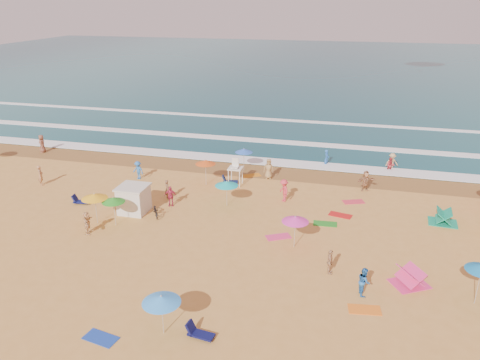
# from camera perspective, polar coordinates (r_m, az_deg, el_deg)

# --- Properties ---
(ground) EXTENTS (220.00, 220.00, 0.00)m
(ground) POSITION_cam_1_polar(r_m,az_deg,el_deg) (34.16, -6.20, -5.58)
(ground) COLOR gold
(ground) RESTS_ON ground
(ocean) EXTENTS (220.00, 140.00, 0.18)m
(ocean) POSITION_cam_1_polar(r_m,az_deg,el_deg) (113.99, 8.80, 13.44)
(ocean) COLOR #0C4756
(ocean) RESTS_ON ground
(wet_sand) EXTENTS (220.00, 220.00, 0.00)m
(wet_sand) POSITION_cam_1_polar(r_m,az_deg,el_deg) (45.09, -0.77, 1.42)
(wet_sand) COLOR olive
(wet_sand) RESTS_ON ground
(surf_foam) EXTENTS (200.00, 18.70, 0.05)m
(surf_foam) POSITION_cam_1_polar(r_m,az_deg,el_deg) (53.19, 1.69, 4.68)
(surf_foam) COLOR white
(surf_foam) RESTS_ON ground
(cabana) EXTENTS (2.00, 2.00, 2.00)m
(cabana) POSITION_cam_1_polar(r_m,az_deg,el_deg) (36.60, -12.82, -2.37)
(cabana) COLOR silver
(cabana) RESTS_ON ground
(cabana_roof) EXTENTS (2.20, 2.20, 0.12)m
(cabana_roof) POSITION_cam_1_polar(r_m,az_deg,el_deg) (36.19, -12.95, -0.84)
(cabana_roof) COLOR silver
(cabana_roof) RESTS_ON cabana
(bicycle) EXTENTS (1.42, 1.81, 0.92)m
(bicycle) POSITION_cam_1_polar(r_m,az_deg,el_deg) (35.79, -10.23, -3.68)
(bicycle) COLOR black
(bicycle) RESTS_ON ground
(lifeguard_stand) EXTENTS (1.20, 1.20, 2.10)m
(lifeguard_stand) POSITION_cam_1_polar(r_m,az_deg,el_deg) (40.81, -0.56, 0.79)
(lifeguard_stand) COLOR white
(lifeguard_stand) RESTS_ON ground
(beach_umbrellas) EXTENTS (56.73, 28.22, 0.79)m
(beach_umbrellas) POSITION_cam_1_polar(r_m,az_deg,el_deg) (32.36, -4.14, -3.08)
(beach_umbrellas) COLOR green
(beach_umbrellas) RESTS_ON ground
(loungers) EXTENTS (40.55, 21.82, 0.34)m
(loungers) POSITION_cam_1_polar(r_m,az_deg,el_deg) (29.93, 1.06, -9.26)
(loungers) COLOR #101E52
(loungers) RESTS_ON ground
(towels) EXTENTS (40.54, 24.93, 0.03)m
(towels) POSITION_cam_1_polar(r_m,az_deg,el_deg) (33.69, -7.77, -6.04)
(towels) COLOR red
(towels) RESTS_ON ground
(popup_tents) EXTENTS (5.34, 10.92, 1.20)m
(popup_tents) POSITION_cam_1_polar(r_m,az_deg,el_deg) (33.04, 22.07, -6.98)
(popup_tents) COLOR #ED347F
(popup_tents) RESTS_ON ground
(beachgoers) EXTENTS (36.88, 28.36, 2.14)m
(beachgoers) POSITION_cam_1_polar(r_m,az_deg,el_deg) (38.21, -3.54, -1.07)
(beachgoers) COLOR #DD3745
(beachgoers) RESTS_ON ground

